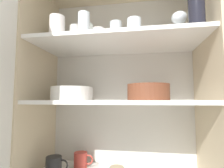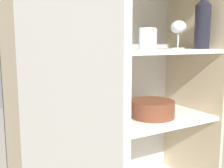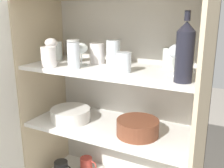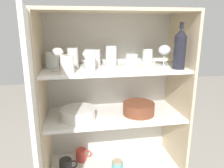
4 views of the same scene
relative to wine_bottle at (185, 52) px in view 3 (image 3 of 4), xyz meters
The scene contains 20 objects.
cupboard_back_panel 0.71m from the wine_bottle, 139.99° to the left, with size 0.95×0.02×1.43m, color silver.
cupboard_side_left 1.00m from the wine_bottle, behind, with size 0.02×0.43×1.43m, color #CCB793.
cupboard_side_right 0.52m from the wine_bottle, 58.91° to the left, with size 0.02×0.43×1.43m, color #CCB793.
shelf_board_middle 0.62m from the wine_bottle, 162.59° to the left, with size 0.92×0.40×0.02m, color white.
shelf_board_upper 0.43m from the wine_bottle, 162.59° to the left, with size 0.92×0.40×0.02m, color white.
tumbler_glass_0 0.69m from the wine_bottle, behind, with size 0.08×0.08×0.11m.
tumbler_glass_1 0.56m from the wine_bottle, behind, with size 0.06×0.06×0.13m.
tumbler_glass_2 0.68m from the wine_bottle, 166.38° to the left, with size 0.07×0.07×0.13m.
tumbler_glass_3 0.44m from the wine_bottle, 158.12° to the left, with size 0.07×0.07×0.14m.
tumbler_glass_4 0.31m from the wine_bottle, behind, with size 0.07×0.07×0.09m.
tumbler_glass_5 0.55m from the wine_bottle, 159.99° to the left, with size 0.08×0.08×0.11m.
tumbler_glass_6 0.81m from the wine_bottle, 168.44° to the left, with size 0.08×0.08×0.11m.
tumbler_glass_7 0.28m from the wine_bottle, 116.67° to the left, with size 0.07×0.07×0.10m.
wine_glass_0 0.57m from the wine_bottle, behind, with size 0.07×0.07×0.12m.
wine_glass_1 0.12m from the wine_bottle, 117.72° to the left, with size 0.08×0.08×0.14m.
wine_glass_2 0.75m from the wine_bottle, behind, with size 0.07×0.07×0.14m.
wine_bottle is the anchor object (origin of this frame).
plate_stack_white 0.77m from the wine_bottle, behind, with size 0.23×0.23×0.07m.
mixing_bowl_large 0.48m from the wine_bottle, 159.10° to the left, with size 0.22×0.22×0.08m.
coffee_mug_extra_1 1.05m from the wine_bottle, 161.06° to the left, with size 0.12×0.08×0.09m.
Camera 3 is at (0.61, -0.99, 1.37)m, focal length 42.00 mm.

